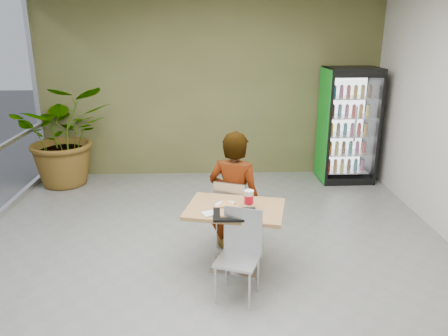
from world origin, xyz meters
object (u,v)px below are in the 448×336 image
at_px(cafeteria_tray, 235,215).
at_px(potted_plant, 65,135).
at_px(chair_far, 232,209).
at_px(beverage_fridge, 348,125).
at_px(dining_table, 235,225).
at_px(seated_woman, 234,202).
at_px(chair_near, 240,246).
at_px(soda_cup, 249,199).

bearing_deg(cafeteria_tray, potted_plant, 130.44).
bearing_deg(chair_far, beverage_fridge, -109.67).
height_order(dining_table, chair_far, chair_far).
relative_size(chair_far, seated_woman, 0.49).
bearing_deg(cafeteria_tray, chair_near, -79.97).
xyz_separation_m(seated_woman, soda_cup, (0.12, -0.52, 0.26)).
bearing_deg(soda_cup, beverage_fridge, 56.19).
height_order(beverage_fridge, potted_plant, beverage_fridge).
relative_size(chair_far, soda_cup, 4.78).
height_order(dining_table, soda_cup, soda_cup).
bearing_deg(potted_plant, beverage_fridge, 0.38).
bearing_deg(dining_table, beverage_fridge, 54.46).
xyz_separation_m(seated_woman, potted_plant, (-2.73, 2.39, 0.28)).
distance_m(seated_woman, soda_cup, 0.60).
height_order(cafeteria_tray, potted_plant, potted_plant).
height_order(chair_near, soda_cup, soda_cup).
bearing_deg(seated_woman, chair_far, 68.03).
xyz_separation_m(dining_table, chair_near, (0.02, -0.46, -0.01)).
relative_size(seated_woman, cafeteria_tray, 3.95).
distance_m(soda_cup, beverage_fridge, 3.55).
relative_size(dining_table, chair_near, 1.30).
distance_m(soda_cup, potted_plant, 4.08).
bearing_deg(soda_cup, potted_plant, 134.41).
bearing_deg(chair_far, cafeteria_tray, 110.63).
relative_size(dining_table, seated_woman, 0.66).
bearing_deg(chair_near, dining_table, 113.14).
bearing_deg(seated_woman, beverage_fridge, -109.63).
xyz_separation_m(dining_table, potted_plant, (-2.71, 2.93, 0.32)).
distance_m(dining_table, seated_woman, 0.55).
bearing_deg(dining_table, chair_far, 91.05).
bearing_deg(seated_woman, potted_plant, -19.92).
bearing_deg(soda_cup, chair_far, 107.62).
height_order(seated_woman, beverage_fridge, beverage_fridge).
xyz_separation_m(soda_cup, cafeteria_tray, (-0.16, -0.24, -0.07)).
bearing_deg(chair_far, chair_near, 113.22).
bearing_deg(seated_woman, dining_table, 108.74).
distance_m(seated_woman, beverage_fridge, 3.22).
bearing_deg(dining_table, seated_woman, 87.50).
relative_size(chair_far, chair_near, 0.97).
xyz_separation_m(soda_cup, beverage_fridge, (1.97, 2.94, 0.14)).
height_order(chair_far, soda_cup, soda_cup).
bearing_deg(potted_plant, soda_cup, -45.59).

